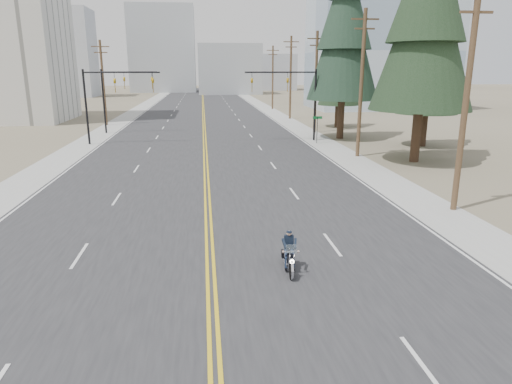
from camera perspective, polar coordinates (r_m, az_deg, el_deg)
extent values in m
plane|color=#776D56|center=(14.74, -5.53, -13.16)|extent=(400.00, 400.00, 0.00)
cube|color=#303033|center=(83.29, -6.61, 10.19)|extent=(20.00, 200.00, 0.01)
cube|color=#A5A5A0|center=(84.07, -14.58, 9.85)|extent=(3.00, 200.00, 0.01)
cube|color=#A5A5A0|center=(84.10, 1.38, 10.32)|extent=(3.00, 200.00, 0.01)
cylinder|color=black|center=(46.43, -20.46, 9.87)|extent=(0.20, 0.20, 7.00)
cylinder|color=black|center=(45.60, -16.44, 14.16)|extent=(7.00, 0.14, 0.14)
imported|color=#BF8C0C|center=(45.73, -17.26, 13.28)|extent=(0.21, 0.26, 1.30)
imported|color=#BF8C0C|center=(45.24, -12.78, 13.56)|extent=(0.21, 0.26, 1.30)
cylinder|color=black|center=(46.48, 7.38, 10.68)|extent=(0.20, 0.20, 7.00)
cylinder|color=black|center=(45.64, 3.10, 14.73)|extent=(7.00, 0.14, 0.14)
imported|color=#BF8C0C|center=(45.77, 3.98, 13.90)|extent=(0.21, 0.26, 1.30)
imported|color=#BF8C0C|center=(45.27, -0.51, 13.92)|extent=(0.21, 0.26, 1.30)
cylinder|color=black|center=(54.22, -18.50, 10.66)|extent=(0.20, 0.20, 7.00)
cylinder|color=black|center=(53.58, -15.56, 14.27)|extent=(6.00, 0.14, 0.14)
imported|color=#BF8C0C|center=(53.68, -16.16, 13.53)|extent=(0.21, 0.26, 1.30)
imported|color=#BF8C0C|center=(53.29, -12.89, 13.73)|extent=(0.21, 0.26, 1.30)
cylinder|color=black|center=(44.72, 7.64, 7.67)|extent=(0.06, 0.06, 2.60)
cube|color=#0C5926|center=(44.59, 7.70, 9.20)|extent=(0.90, 0.03, 0.25)
cylinder|color=brown|center=(24.54, 24.77, 10.31)|extent=(0.30, 0.30, 11.00)
cube|color=brown|center=(24.63, 25.84, 19.59)|extent=(1.60, 0.12, 0.12)
cylinder|color=brown|center=(38.16, 13.03, 12.88)|extent=(0.30, 0.30, 11.50)
cube|color=brown|center=(38.33, 13.49, 20.29)|extent=(2.20, 0.12, 0.12)
cube|color=brown|center=(38.27, 13.43, 19.25)|extent=(1.60, 0.12, 0.12)
cylinder|color=brown|center=(52.56, 7.49, 13.36)|extent=(0.30, 0.30, 11.00)
cube|color=brown|center=(52.64, 7.67, 18.48)|extent=(2.20, 0.12, 0.12)
cube|color=brown|center=(52.60, 7.64, 17.72)|extent=(1.60, 0.12, 0.12)
cylinder|color=brown|center=(67.20, 4.34, 14.00)|extent=(0.30, 0.30, 11.50)
cube|color=brown|center=(67.30, 4.43, 18.22)|extent=(2.20, 0.12, 0.12)
cube|color=brown|center=(67.26, 4.42, 17.62)|extent=(1.60, 0.12, 0.12)
cylinder|color=brown|center=(83.96, 2.10, 14.07)|extent=(0.30, 0.30, 11.00)
cube|color=brown|center=(84.01, 2.13, 17.27)|extent=(2.20, 0.12, 0.12)
cube|color=brown|center=(83.99, 2.13, 16.80)|extent=(1.60, 0.12, 0.12)
cylinder|color=brown|center=(62.27, -18.55, 12.74)|extent=(0.30, 0.30, 10.50)
cube|color=brown|center=(62.30, -18.90, 16.82)|extent=(2.20, 0.12, 0.12)
cube|color=brown|center=(62.28, -18.85, 16.18)|extent=(1.60, 0.12, 0.12)
cube|color=#9EB5CC|center=(89.05, 15.18, 16.53)|extent=(24.00, 16.00, 20.00)
cube|color=#B7BCC6|center=(132.73, -22.73, 15.70)|extent=(14.00, 12.00, 22.00)
cube|color=#ADB2B7|center=(138.24, -3.35, 15.06)|extent=(18.00, 14.00, 14.00)
cube|color=#B7BCC6|center=(129.39, 11.91, 15.67)|extent=(16.00, 12.00, 18.00)
cube|color=#ADB2B7|center=(153.58, -11.55, 17.04)|extent=(20.00, 15.00, 26.00)
cube|color=#B7BCC6|center=(164.93, 2.23, 14.73)|extent=(14.00, 14.00, 12.00)
cube|color=#ADB2B7|center=(151.46, -26.68, 13.93)|extent=(12.00, 12.00, 16.00)
cylinder|color=#382619|center=(37.45, 19.38, 6.60)|extent=(0.77, 0.77, 3.98)
cone|color=black|center=(37.24, 20.49, 18.79)|extent=(7.52, 7.52, 11.95)
cylinder|color=#382619|center=(45.59, 20.15, 7.31)|extent=(0.67, 0.67, 3.04)
cone|color=black|center=(45.26, 20.87, 14.96)|extent=(5.71, 5.71, 9.13)
cone|color=black|center=(45.38, 21.18, 18.21)|extent=(4.28, 4.28, 6.85)
cone|color=black|center=(45.63, 21.51, 21.44)|extent=(2.85, 2.85, 4.87)
cylinder|color=#382619|center=(48.49, 10.53, 8.95)|extent=(0.70, 0.70, 3.99)
cone|color=black|center=(48.33, 11.00, 18.38)|extent=(7.18, 7.18, 11.96)
cone|color=black|center=(48.66, 11.22, 22.36)|extent=(5.38, 5.38, 8.97)
cylinder|color=#382619|center=(58.34, 10.17, 9.34)|extent=(0.64, 0.64, 2.73)
cone|color=black|center=(58.07, 10.43, 14.70)|extent=(5.09, 5.09, 8.19)
cone|color=black|center=(58.11, 10.54, 16.98)|extent=(3.82, 3.82, 6.14)
cone|color=black|center=(58.24, 10.65, 19.26)|extent=(2.55, 2.55, 4.37)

